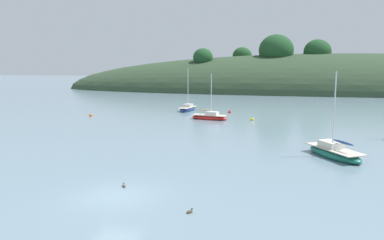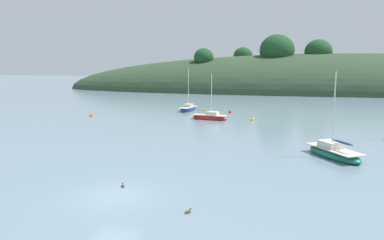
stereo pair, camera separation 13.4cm
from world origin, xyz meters
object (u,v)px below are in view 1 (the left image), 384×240
object	(u,v)px
duck_lone_left	(190,212)
mooring_buoy_channel	(252,119)
sailboat_navy_dinghy	(210,117)
sailboat_teal_outer	(334,152)
sailboat_white_near	(188,109)
mooring_buoy_inner	(230,112)
mooring_buoy_outer	(91,115)
duck_trailing	(124,186)

from	to	relation	value
duck_lone_left	mooring_buoy_channel	bearing A→B (deg)	87.31
sailboat_navy_dinghy	mooring_buoy_channel	distance (m)	5.39
sailboat_teal_outer	mooring_buoy_channel	size ratio (longest dim) A/B	12.29
sailboat_white_near	sailboat_navy_dinghy	size ratio (longest dim) A/B	1.10
sailboat_teal_outer	mooring_buoy_inner	size ratio (longest dim) A/B	12.29
mooring_buoy_outer	duck_trailing	world-z (taller)	mooring_buoy_outer
sailboat_teal_outer	mooring_buoy_inner	distance (m)	26.75
sailboat_white_near	duck_trailing	world-z (taller)	sailboat_white_near
mooring_buoy_outer	mooring_buoy_inner	bearing A→B (deg)	22.57
sailboat_white_near	mooring_buoy_channel	size ratio (longest dim) A/B	12.19
mooring_buoy_outer	mooring_buoy_inner	size ratio (longest dim) A/B	1.00
mooring_buoy_inner	duck_lone_left	bearing A→B (deg)	-86.71
mooring_buoy_outer	sailboat_teal_outer	bearing A→B (deg)	-30.95
sailboat_navy_dinghy	mooring_buoy_inner	size ratio (longest dim) A/B	11.03
mooring_buoy_inner	duck_trailing	distance (m)	34.54
sailboat_teal_outer	mooring_buoy_outer	distance (m)	33.27
sailboat_teal_outer	sailboat_navy_dinghy	world-z (taller)	sailboat_teal_outer
sailboat_navy_dinghy	mooring_buoy_outer	size ratio (longest dim) A/B	11.03
mooring_buoy_outer	duck_lone_left	distance (m)	36.07
sailboat_teal_outer	sailboat_white_near	bearing A→B (deg)	123.48
mooring_buoy_outer	sailboat_navy_dinghy	bearing A→B (deg)	1.54
sailboat_white_near	mooring_buoy_channel	bearing A→B (deg)	-38.60
mooring_buoy_inner	duck_trailing	xyz separation A→B (m)	(-2.35, -34.46, -0.07)
duck_lone_left	duck_trailing	distance (m)	5.38
sailboat_navy_dinghy	mooring_buoy_inner	world-z (taller)	sailboat_navy_dinghy
sailboat_navy_dinghy	mooring_buoy_inner	bearing A→B (deg)	75.68
mooring_buoy_channel	mooring_buoy_outer	bearing A→B (deg)	-178.31
duck_trailing	sailboat_navy_dinghy	bearing A→B (deg)	88.85
mooring_buoy_outer	duck_trailing	size ratio (longest dim) A/B	1.33
sailboat_teal_outer	duck_trailing	size ratio (longest dim) A/B	16.28
duck_trailing	sailboat_white_near	bearing A→B (deg)	96.63
sailboat_teal_outer	sailboat_navy_dinghy	distance (m)	21.46
sailboat_white_near	duck_lone_left	xyz separation A→B (m)	(8.64, -38.62, -0.26)
sailboat_white_near	sailboat_teal_outer	world-z (taller)	sailboat_teal_outer
sailboat_white_near	mooring_buoy_outer	bearing A→B (deg)	-142.90
mooring_buoy_channel	duck_trailing	world-z (taller)	mooring_buoy_channel
mooring_buoy_outer	mooring_buoy_channel	distance (m)	21.56
mooring_buoy_inner	mooring_buoy_channel	bearing A→B (deg)	-62.32
mooring_buoy_inner	sailboat_navy_dinghy	bearing A→B (deg)	-104.32
sailboat_white_near	sailboat_navy_dinghy	distance (m)	9.49
sailboat_teal_outer	duck_lone_left	size ratio (longest dim) A/B	16.99
mooring_buoy_outer	duck_lone_left	world-z (taller)	mooring_buoy_outer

